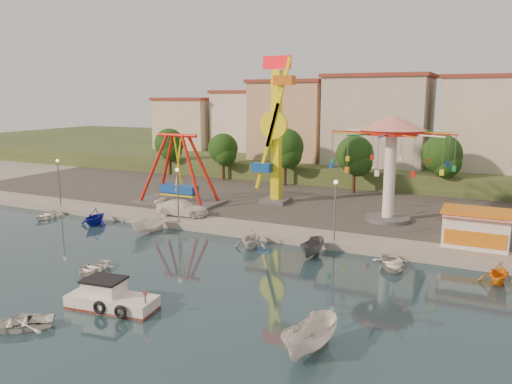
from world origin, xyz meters
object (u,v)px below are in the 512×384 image
Objects in this scene: cabin_motorboat at (110,300)px; skiff at (311,338)px; pirate_ship_ride at (179,170)px; kamikaze_tower at (277,134)px; rowboat_a at (92,268)px; van at (182,208)px; wave_swinger at (391,144)px.

cabin_motorboat reaches higher than skiff.
pirate_ship_ride is 0.61× the size of kamikaze_tower.
kamikaze_tower is at bearing 25.07° from pirate_ship_ride.
skiff is (14.74, -29.59, -7.72)m from kamikaze_tower.
rowboat_a is (6.35, -20.60, -4.06)m from pirate_ship_ride.
rowboat_a is 0.72× the size of skiff.
rowboat_a is at bearing 177.82° from skiff.
skiff is at bearing -44.97° from pirate_ship_ride.
van is (-2.60, 15.67, 1.06)m from rowboat_a.
kamikaze_tower reaches higher than van.
cabin_motorboat reaches higher than rowboat_a.
wave_swinger is (23.36, 2.01, 3.80)m from pirate_ship_ride.
skiff is (24.88, -24.85, -3.52)m from pirate_ship_ride.
wave_swinger is 29.36m from rowboat_a.
kamikaze_tower is at bearing -41.53° from van.
rowboat_a is (-17.01, -22.61, -7.86)m from wave_swinger.
van is (-8.18, 19.99, 0.88)m from cabin_motorboat.
pirate_ship_ride is at bearing -154.93° from kamikaze_tower.
van reaches higher than cabin_motorboat.
rowboat_a is 15.92m from van.
kamikaze_tower reaches higher than cabin_motorboat.
pirate_ship_ride is at bearing 145.77° from skiff.
kamikaze_tower is 33.95m from skiff.
van is at bearing -160.51° from wave_swinger.
skiff is (1.52, -26.86, -7.32)m from wave_swinger.
pirate_ship_ride is 3.06× the size of rowboat_a.
rowboat_a is 0.60× the size of van.
rowboat_a is at bearing 135.19° from cabin_motorboat.
wave_swinger is 2.11× the size of van.
pirate_ship_ride reaches higher than rowboat_a.
rowboat_a is at bearing -98.51° from kamikaze_tower.
van is at bearing -123.45° from kamikaze_tower.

